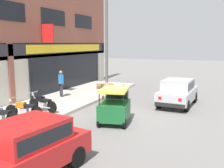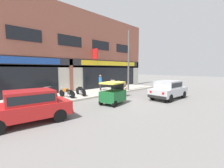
{
  "view_description": "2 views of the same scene",
  "coord_description": "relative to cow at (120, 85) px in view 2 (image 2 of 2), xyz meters",
  "views": [
    {
      "loc": [
        -10.51,
        -4.55,
        3.4
      ],
      "look_at": [
        2.11,
        1.0,
        1.25
      ],
      "focal_mm": 42.0,
      "sensor_mm": 36.0,
      "label": 1
    },
    {
      "loc": [
        -7.71,
        -7.21,
        2.42
      ],
      "look_at": [
        0.68,
        1.0,
        1.2
      ],
      "focal_mm": 24.0,
      "sensor_mm": 36.0,
      "label": 2
    }
  ],
  "objects": [
    {
      "name": "ground_plane",
      "position": [
        -1.77,
        -1.08,
        -1.01
      ],
      "size": [
        90.0,
        90.0,
        0.0
      ],
      "primitive_type": "plane",
      "color": "slate"
    },
    {
      "name": "sidewalk",
      "position": [
        -1.77,
        3.0,
        -0.92
      ],
      "size": [
        19.0,
        3.76,
        0.16
      ],
      "primitive_type": "cube",
      "color": "#B7AFA3",
      "rests_on": "ground"
    },
    {
      "name": "shop_building",
      "position": [
        -1.77,
        5.13,
        2.99
      ],
      "size": [
        23.0,
        1.4,
        8.43
      ],
      "color": "#8E5142",
      "rests_on": "ground"
    },
    {
      "name": "cow",
      "position": [
        0.0,
        0.0,
        0.0
      ],
      "size": [
        2.15,
        0.57,
        1.61
      ],
      "color": "#936B47",
      "rests_on": "ground"
    },
    {
      "name": "car_0",
      "position": [
        -7.42,
        -1.12,
        -0.19
      ],
      "size": [
        3.76,
        2.06,
        1.46
      ],
      "color": "black",
      "rests_on": "ground"
    },
    {
      "name": "car_1",
      "position": [
        2.08,
        -3.26,
        -0.19
      ],
      "size": [
        3.68,
        1.79,
        1.46
      ],
      "color": "black",
      "rests_on": "ground"
    },
    {
      "name": "auto_rickshaw",
      "position": [
        -2.21,
        -1.34,
        -0.35
      ],
      "size": [
        2.12,
        1.51,
        1.52
      ],
      "color": "black",
      "rests_on": "ground"
    },
    {
      "name": "motorcycle_0",
      "position": [
        -4.84,
        2.52,
        -0.46
      ],
      "size": [
        0.52,
        1.81,
        0.88
      ],
      "color": "black",
      "rests_on": "sidewalk"
    },
    {
      "name": "motorcycle_1",
      "position": [
        -3.68,
        2.34,
        -0.46
      ],
      "size": [
        0.54,
        1.8,
        0.88
      ],
      "color": "black",
      "rests_on": "sidewalk"
    },
    {
      "name": "motorcycle_2",
      "position": [
        -2.37,
        2.39,
        -0.46
      ],
      "size": [
        0.6,
        1.8,
        0.88
      ],
      "color": "black",
      "rests_on": "sidewalk"
    },
    {
      "name": "pedestrian",
      "position": [
        0.86,
        3.53,
        0.14
      ],
      "size": [
        0.32,
        0.46,
        1.6
      ],
      "color": "#2D2D33",
      "rests_on": "sidewalk"
    },
    {
      "name": "utility_pole",
      "position": [
        2.9,
        1.42,
        2.23
      ],
      "size": [
        0.18,
        0.18,
        6.15
      ],
      "primitive_type": "cylinder",
      "color": "#595651",
      "rests_on": "sidewalk"
    }
  ]
}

